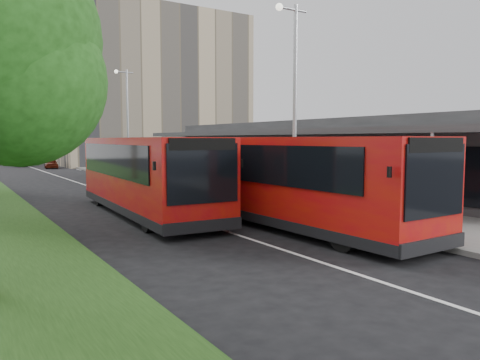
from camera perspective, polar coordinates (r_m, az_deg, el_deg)
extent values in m
plane|color=black|center=(14.97, -1.26, -6.42)|extent=(120.00, 120.00, 0.00)
cube|color=slate|center=(35.40, -9.59, 0.25)|extent=(5.00, 80.00, 0.15)
cube|color=silver|center=(28.75, -16.82, -1.12)|extent=(0.12, 70.00, 0.01)
cube|color=silver|center=(15.43, 13.31, -6.18)|extent=(0.12, 2.00, 0.01)
cube|color=silver|center=(20.03, 0.96, -3.49)|extent=(0.12, 2.00, 0.01)
cube|color=silver|center=(25.22, -6.51, -1.76)|extent=(0.12, 2.00, 0.01)
cube|color=silver|center=(30.71, -11.37, -0.62)|extent=(0.12, 2.00, 0.01)
cube|color=silver|center=(36.36, -14.74, 0.17)|extent=(0.12, 2.00, 0.01)
cube|color=silver|center=(42.11, -17.19, 0.75)|extent=(0.12, 2.00, 0.01)
cube|color=silver|center=(47.92, -19.05, 1.19)|extent=(0.12, 2.00, 0.01)
cube|color=silver|center=(53.77, -20.51, 1.53)|extent=(0.12, 2.00, 0.01)
cube|color=silver|center=(59.65, -21.69, 1.81)|extent=(0.12, 2.00, 0.01)
cube|color=tan|center=(58.99, -10.79, 10.79)|extent=(22.00, 12.00, 18.00)
cube|color=#2E2E30|center=(27.72, 9.82, 2.94)|extent=(5.00, 26.00, 4.00)
cube|color=black|center=(26.12, 5.69, 1.99)|extent=(0.06, 24.00, 2.20)
cube|color=#2E2E30|center=(25.32, 3.43, 5.76)|extent=(2.80, 26.00, 0.25)
cylinder|color=#9C9FA4|center=(16.56, 22.23, 0.08)|extent=(0.12, 0.12, 3.30)
cylinder|color=#9C9FA4|center=(34.35, -9.14, 2.75)|extent=(0.12, 0.12, 3.30)
sphere|color=#194311|center=(9.32, -25.47, 10.95)|extent=(3.08, 3.08, 3.08)
cylinder|color=#9C9FA4|center=(18.76, 6.70, 8.60)|extent=(0.16, 0.16, 8.00)
cylinder|color=#9C9FA4|center=(19.25, 6.33, 19.98)|extent=(1.40, 0.10, 0.10)
sphere|color=silver|center=(18.90, 4.81, 20.28)|extent=(0.28, 0.28, 0.28)
cylinder|color=#9C9FA4|center=(36.54, -13.53, 6.72)|extent=(0.16, 0.16, 8.00)
cylinder|color=#9C9FA4|center=(36.80, -13.95, 12.64)|extent=(1.40, 0.10, 0.10)
sphere|color=silver|center=(36.62, -14.87, 12.66)|extent=(0.28, 0.28, 0.28)
cube|color=#AF1B09|center=(15.71, 6.33, 0.33)|extent=(2.79, 10.66, 2.68)
cube|color=black|center=(15.87, 6.29, -4.38)|extent=(2.81, 10.68, 0.30)
cube|color=black|center=(12.11, 22.72, -0.09)|extent=(2.27, 0.11, 1.77)
cube|color=black|center=(20.04, -3.48, 2.58)|extent=(2.22, 0.11, 1.31)
cube|color=black|center=(15.13, 1.88, 2.00)|extent=(0.28, 9.08, 1.21)
cube|color=black|center=(16.75, 9.05, 2.23)|extent=(0.28, 9.08, 1.21)
cube|color=black|center=(12.34, 22.51, -7.36)|extent=(2.53, 0.14, 0.35)
cube|color=black|center=(12.07, 22.90, 3.96)|extent=(2.12, 0.09, 0.35)
cube|color=black|center=(11.09, 17.75, 0.93)|extent=(0.08, 0.08, 0.25)
cube|color=black|center=(13.41, 25.32, 1.35)|extent=(0.08, 0.08, 0.25)
cylinder|color=black|center=(12.67, 12.62, -6.54)|extent=(0.33, 0.92, 0.91)
cylinder|color=black|center=(14.26, 18.55, -5.39)|extent=(0.33, 0.92, 0.91)
cylinder|color=black|center=(18.04, -3.35, -3.00)|extent=(0.33, 0.92, 0.91)
cylinder|color=black|center=(19.18, 2.13, -2.52)|extent=(0.33, 0.92, 0.91)
cube|color=#AF1B09|center=(18.64, -11.36, 0.98)|extent=(3.04, 10.69, 2.67)
cube|color=black|center=(18.78, -11.29, -3.00)|extent=(3.06, 10.71, 0.30)
cube|color=black|center=(13.68, -4.50, 0.80)|extent=(2.27, 0.16, 1.76)
cube|color=black|center=(23.72, -15.35, 2.77)|extent=(2.22, 0.16, 1.31)
cube|color=black|center=(18.55, -15.44, 2.36)|extent=(0.50, 9.05, 1.21)
cube|color=black|center=(19.33, -8.05, 2.59)|extent=(0.50, 9.05, 1.21)
cube|color=black|center=(13.88, -4.44, -5.65)|extent=(2.52, 0.21, 0.35)
cube|color=black|center=(13.64, -4.51, 4.38)|extent=(2.11, 0.15, 0.35)
cube|color=black|center=(13.35, -10.41, 1.71)|extent=(0.08, 0.08, 0.25)
cube|color=black|center=(14.51, 0.19, 2.05)|extent=(0.08, 0.08, 0.25)
cylinder|color=black|center=(15.22, -11.08, -4.58)|extent=(0.35, 0.92, 0.91)
cylinder|color=black|center=(16.00, -3.86, -4.04)|extent=(0.35, 0.92, 0.91)
cylinder|color=black|center=(21.77, -16.75, -1.83)|extent=(0.35, 0.92, 0.91)
cylinder|color=black|center=(22.32, -11.44, -1.55)|extent=(0.35, 0.92, 0.91)
cylinder|color=#3A1F17|center=(26.91, -4.44, -0.09)|extent=(0.56, 0.56, 0.86)
cylinder|color=yellow|center=(33.11, -9.21, 1.01)|extent=(0.23, 0.23, 1.09)
imported|color=#55180C|center=(51.37, -22.04, 1.90)|extent=(1.55, 3.13, 1.03)
imported|color=navy|center=(56.75, -25.18, 2.17)|extent=(1.53, 3.87, 1.25)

